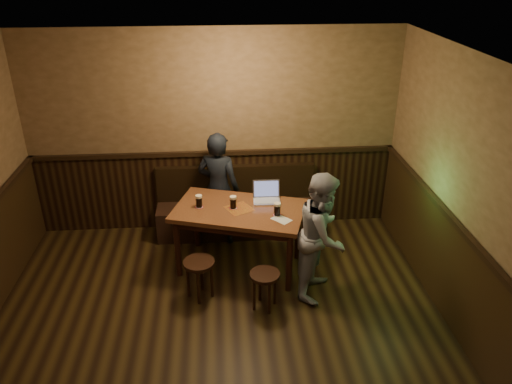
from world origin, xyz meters
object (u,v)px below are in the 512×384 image
object	(u,v)px
pint_left	(199,201)
pint_right	(277,209)
bench	(237,212)
stool_left	(199,269)
stool_right	(265,280)
laptop	(267,195)
person_grey	(323,235)
pub_table	(239,217)
person_suit	(219,188)
pint_mid	(233,202)

from	to	relation	value
pint_left	pint_right	distance (m)	0.96
bench	stool_left	xyz separation A→B (m)	(-0.49, -1.45, 0.08)
stool_left	pint_right	distance (m)	1.13
stool_left	bench	bearing A→B (deg)	71.35
bench	pint_left	bearing A→B (deg)	-121.29
stool_right	laptop	world-z (taller)	laptop
laptop	person_grey	bearing A→B (deg)	-52.71
pint_right	laptop	xyz separation A→B (m)	(-0.09, 0.41, -0.02)
stool_left	laptop	size ratio (longest dim) A/B	1.43
bench	pint_left	xyz separation A→B (m)	(-0.48, -0.79, 0.60)
stool_left	person_grey	size ratio (longest dim) A/B	0.32
pub_table	pint_left	bearing A→B (deg)	-171.83
stool_left	person_suit	xyz separation A→B (m)	(0.25, 1.26, 0.40)
stool_right	pint_mid	distance (m)	1.05
pint_mid	pint_left	bearing A→B (deg)	171.64
bench	pint_right	xyz separation A→B (m)	(0.44, -1.07, 0.60)
stool_left	pub_table	bearing A→B (deg)	49.86
stool_right	pint_mid	size ratio (longest dim) A/B	2.80
bench	pub_table	size ratio (longest dim) A/B	1.26
pub_table	person_suit	world-z (taller)	person_suit
pub_table	stool_right	bearing A→B (deg)	-56.65
person_grey	stool_left	bearing A→B (deg)	116.49
bench	pint_right	world-z (taller)	pint_right
person_grey	person_suit	bearing A→B (deg)	68.68
pint_left	person_grey	xyz separation A→B (m)	(1.39, -0.64, -0.16)
pint_mid	laptop	distance (m)	0.46
stool_left	pint_mid	world-z (taller)	pint_mid
pint_left	pint_right	bearing A→B (deg)	-16.84
stool_right	pub_table	bearing A→B (deg)	105.95
pint_left	bench	bearing A→B (deg)	58.71
stool_left	stool_right	xyz separation A→B (m)	(0.73, -0.25, -0.02)
laptop	person_grey	distance (m)	0.96
stool_right	pint_right	xyz separation A→B (m)	(0.20, 0.63, 0.55)
stool_left	pint_right	xyz separation A→B (m)	(0.93, 0.38, 0.52)
pub_table	bench	bearing A→B (deg)	107.39
pint_left	stool_right	bearing A→B (deg)	-51.57
pint_right	pint_mid	bearing A→B (deg)	156.79
person_grey	bench	bearing A→B (deg)	58.28
pint_right	person_grey	xyz separation A→B (m)	(0.47, -0.36, -0.16)
pint_right	laptop	world-z (taller)	laptop
stool_right	pint_right	size ratio (longest dim) A/B	2.79
bench	pint_mid	bearing A→B (deg)	-94.67
pint_mid	pint_right	world-z (taller)	same
pint_mid	laptop	bearing A→B (deg)	23.98
person_suit	person_grey	size ratio (longest dim) A/B	1.04
bench	person_grey	size ratio (longest dim) A/B	1.46
stool_right	pint_right	distance (m)	0.86
pint_left	person_suit	size ratio (longest dim) A/B	0.10
bench	pint_right	size ratio (longest dim) A/B	13.51
pint_left	pint_right	world-z (taller)	pint_right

